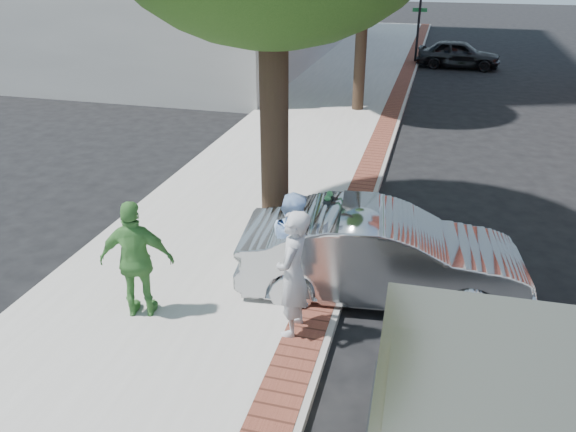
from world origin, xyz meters
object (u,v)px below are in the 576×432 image
(sedan_silver, at_px, (382,254))
(person_gray, at_px, (293,274))
(person_officer, at_px, (294,247))
(bg_car, at_px, (459,54))
(parking_meter, at_px, (328,216))
(person_green, at_px, (137,260))

(sedan_silver, bearing_deg, person_gray, 137.28)
(person_officer, distance_m, bg_car, 21.83)
(parking_meter, distance_m, person_officer, 1.02)
(person_gray, bearing_deg, person_green, -82.99)
(bg_car, bearing_deg, person_officer, 176.50)
(person_officer, height_order, bg_car, person_officer)
(person_officer, xyz_separation_m, bg_car, (2.66, 21.67, -0.40))
(person_gray, height_order, person_officer, person_gray)
(person_gray, distance_m, sedan_silver, 1.93)
(sedan_silver, relative_size, bg_car, 1.18)
(person_gray, relative_size, sedan_silver, 0.42)
(person_green, distance_m, sedan_silver, 3.88)
(person_gray, height_order, person_green, person_gray)
(person_green, height_order, sedan_silver, person_green)
(person_officer, xyz_separation_m, sedan_silver, (1.32, 0.64, -0.30))
(parking_meter, bearing_deg, sedan_silver, -17.43)
(person_gray, distance_m, person_officer, 0.92)
(parking_meter, relative_size, person_officer, 0.81)
(person_officer, height_order, person_green, person_green)
(sedan_silver, bearing_deg, bg_car, -10.64)
(person_gray, xyz_separation_m, sedan_silver, (1.11, 1.54, -0.36))
(person_green, height_order, bg_car, person_green)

